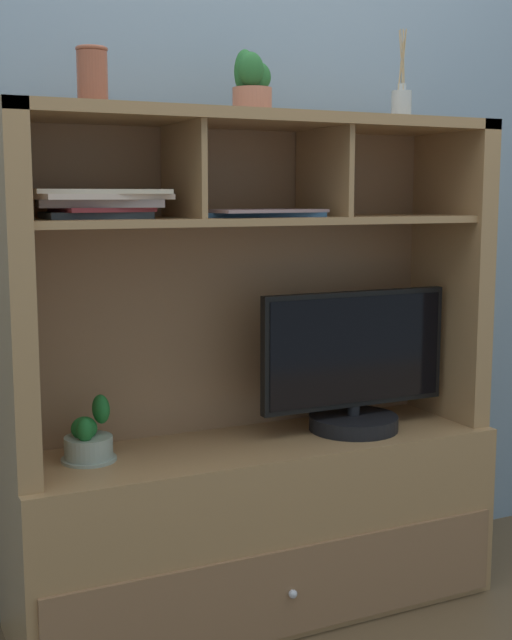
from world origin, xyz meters
name	(u,v)px	position (x,y,z in m)	size (l,w,h in m)	color
floor_plane	(256,610)	(0.00, 0.00, -0.01)	(6.00, 6.00, 0.02)	brown
back_wall	(221,129)	(0.00, 0.24, 1.40)	(6.00, 0.02, 2.80)	gray
media_console	(255,465)	(0.00, 0.01, 0.43)	(1.40, 0.45, 1.42)	#A3784C
tv_monitor	(354,372)	(0.31, -0.03, 0.69)	(0.60, 0.27, 0.42)	black
potted_orchid	(89,440)	(-0.48, 0.02, 0.57)	(0.15, 0.15, 0.17)	#94A091
magazine_stack_left	(260,213)	(0.00, -0.02, 1.16)	(0.36, 0.23, 0.02)	#2B4E73
magazine_stack_centre	(98,202)	(-0.44, 0.00, 1.19)	(0.36, 0.27, 0.07)	#313A41
diffuser_bottle	(401,103)	(0.45, -0.03, 1.47)	(0.06, 0.06, 0.25)	#B0B2AF
potted_succulent	(251,88)	(0.00, 0.03, 1.50)	(0.12, 0.12, 0.18)	#B3694F
ceramic_vase	(92,76)	(-0.45, -0.02, 1.49)	(0.08, 0.08, 0.14)	brown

